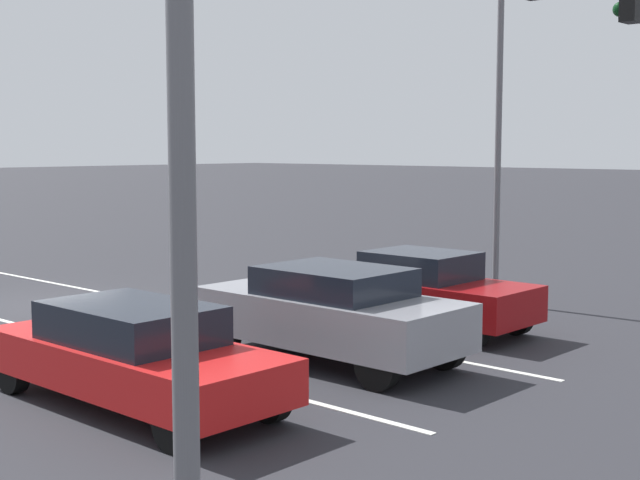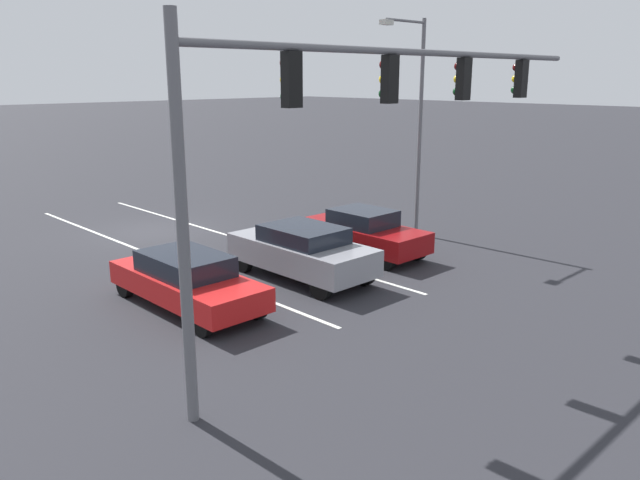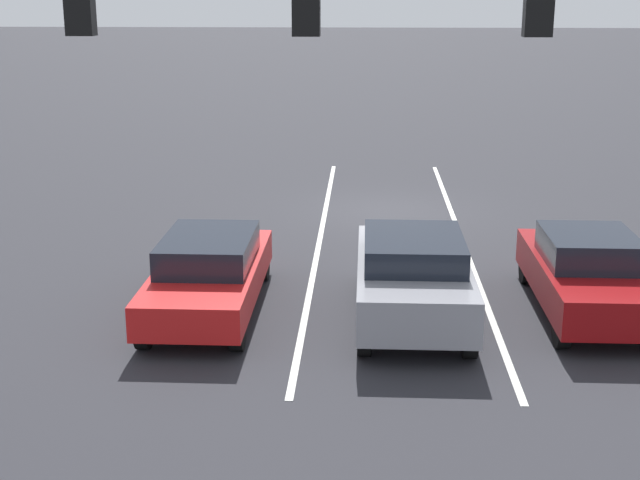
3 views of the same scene
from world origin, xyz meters
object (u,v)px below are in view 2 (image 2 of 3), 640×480
object	(u,v)px
car_gray_midlane_front	(302,251)
street_lamp_left_shoulder	(416,112)
car_red_rightlane_front	(187,280)
traffic_signal_gantry	(367,108)
car_maroon_leftlane_front	(362,232)

from	to	relation	value
car_gray_midlane_front	street_lamp_left_shoulder	size ratio (longest dim) A/B	0.60
car_red_rightlane_front	street_lamp_left_shoulder	world-z (taller)	street_lamp_left_shoulder
street_lamp_left_shoulder	traffic_signal_gantry	bearing A→B (deg)	31.85
traffic_signal_gantry	car_maroon_leftlane_front	bearing A→B (deg)	-137.74
car_red_rightlane_front	traffic_signal_gantry	distance (m)	6.51
street_lamp_left_shoulder	car_red_rightlane_front	bearing A→B (deg)	3.57
car_gray_midlane_front	street_lamp_left_shoulder	world-z (taller)	street_lamp_left_shoulder
car_gray_midlane_front	car_maroon_leftlane_front	distance (m)	3.18
car_red_rightlane_front	traffic_signal_gantry	world-z (taller)	traffic_signal_gantry
car_gray_midlane_front	traffic_signal_gantry	size ratio (longest dim) A/B	0.37
car_maroon_leftlane_front	car_red_rightlane_front	bearing A→B (deg)	1.79
car_gray_midlane_front	street_lamp_left_shoulder	distance (m)	7.29
street_lamp_left_shoulder	car_maroon_leftlane_front	bearing A→B (deg)	7.40
car_maroon_leftlane_front	street_lamp_left_shoulder	size ratio (longest dim) A/B	0.59
traffic_signal_gantry	street_lamp_left_shoulder	xyz separation A→B (m)	(-8.48, -5.27, -0.60)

